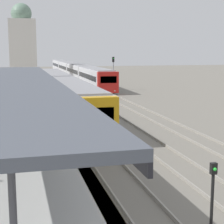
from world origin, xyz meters
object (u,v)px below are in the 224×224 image
at_px(person_on_platform, 55,116).
at_px(signal_mast_far, 113,69).
at_px(train_near, 62,91).
at_px(train_far, 73,70).
at_px(signal_post_near, 213,188).

relative_size(person_on_platform, signal_mast_far, 0.36).
relative_size(train_near, signal_mast_far, 6.72).
height_order(person_on_platform, train_far, train_far).
bearing_deg(train_near, train_far, 79.90).
distance_m(train_near, signal_mast_far, 17.34).
bearing_deg(train_near, signal_post_near, -86.19).
relative_size(person_on_platform, train_near, 0.05).
height_order(train_far, signal_mast_far, signal_mast_far).
bearing_deg(train_far, signal_mast_far, -84.75).
distance_m(train_far, signal_mast_far, 22.98).
bearing_deg(person_on_platform, train_far, 80.45).
relative_size(signal_post_near, signal_mast_far, 0.46).
bearing_deg(signal_post_near, train_near, 93.81).
bearing_deg(train_far, signal_post_near, -94.60).
relative_size(person_on_platform, signal_post_near, 0.80).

